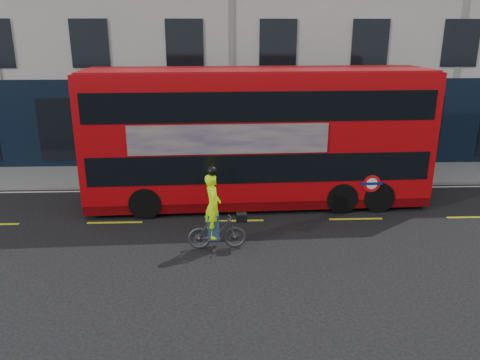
{
  "coord_description": "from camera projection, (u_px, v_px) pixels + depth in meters",
  "views": [
    {
      "loc": [
        -0.44,
        -12.84,
        6.0
      ],
      "look_at": [
        0.14,
        2.16,
        1.21
      ],
      "focal_mm": 35.0,
      "sensor_mm": 36.0,
      "label": 1
    }
  ],
  "objects": [
    {
      "name": "building_terrace",
      "position": [
        229.0,
        1.0,
        24.1
      ],
      "size": [
        50.0,
        10.07,
        15.0
      ],
      "color": "#B8B4AD",
      "rests_on": "ground"
    },
    {
      "name": "lane_dashes",
      "position": [
        236.0,
        221.0,
        15.49
      ],
      "size": [
        58.0,
        0.12,
        0.01
      ],
      "primitive_type": null,
      "color": "#CAC917",
      "rests_on": "ground"
    },
    {
      "name": "ground",
      "position": [
        238.0,
        240.0,
        14.06
      ],
      "size": [
        120.0,
        120.0,
        0.0
      ],
      "primitive_type": "plane",
      "color": "black",
      "rests_on": "ground"
    },
    {
      "name": "cyclist",
      "position": [
        215.0,
        221.0,
        13.29
      ],
      "size": [
        1.71,
        0.7,
        2.47
      ],
      "rotation": [
        0.0,
        0.0,
        0.04
      ],
      "color": "#3F4143",
      "rests_on": "ground"
    },
    {
      "name": "pavement",
      "position": [
        233.0,
        175.0,
        20.23
      ],
      "size": [
        60.0,
        3.0,
        0.12
      ],
      "primitive_type": "cube",
      "color": "slate",
      "rests_on": "ground"
    },
    {
      "name": "bus",
      "position": [
        259.0,
        137.0,
        16.43
      ],
      "size": [
        12.0,
        3.16,
        4.8
      ],
      "rotation": [
        0.0,
        0.0,
        0.04
      ],
      "color": "#B0070B",
      "rests_on": "ground"
    },
    {
      "name": "road_edge_line",
      "position": [
        234.0,
        189.0,
        18.53
      ],
      "size": [
        58.0,
        0.1,
        0.01
      ],
      "primitive_type": "cube",
      "color": "silver",
      "rests_on": "ground"
    },
    {
      "name": "kerb",
      "position": [
        234.0,
        186.0,
        18.8
      ],
      "size": [
        60.0,
        0.12,
        0.13
      ],
      "primitive_type": "cube",
      "color": "slate",
      "rests_on": "ground"
    }
  ]
}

